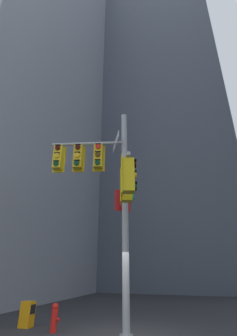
{
  "coord_description": "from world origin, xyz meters",
  "views": [
    {
      "loc": [
        2.36,
        -8.23,
        1.96
      ],
      "look_at": [
        -0.29,
        0.14,
        5.7
      ],
      "focal_mm": 25.54,
      "sensor_mm": 36.0,
      "label": 1
    }
  ],
  "objects": [
    {
      "name": "signal_pole_assembly",
      "position": [
        -0.53,
        -0.55,
        4.89
      ],
      "size": [
        3.87,
        2.82,
        8.05
      ],
      "color": "#9EA0A3",
      "rests_on": "ground"
    },
    {
      "name": "building_mid_block",
      "position": [
        -1.18,
        22.92,
        26.88
      ],
      "size": [
        16.78,
        16.78,
        53.75
      ],
      "primitive_type": "cube",
      "color": "#4C5460",
      "rests_on": "ground"
    },
    {
      "name": "fire_hydrant",
      "position": [
        -2.64,
        0.22,
        0.46
      ],
      "size": [
        0.33,
        0.23,
        0.88
      ],
      "color": "red",
      "rests_on": "ground"
    },
    {
      "name": "newspaper_box",
      "position": [
        -4.02,
        0.59,
        0.43
      ],
      "size": [
        0.45,
        0.36,
        0.85
      ],
      "color": "orange",
      "rests_on": "ground"
    },
    {
      "name": "building_tower_left",
      "position": [
        -15.64,
        7.04,
        24.7
      ],
      "size": [
        17.24,
        17.24,
        49.39
      ],
      "primitive_type": "cube",
      "color": "#9399A3",
      "rests_on": "ground"
    }
  ]
}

